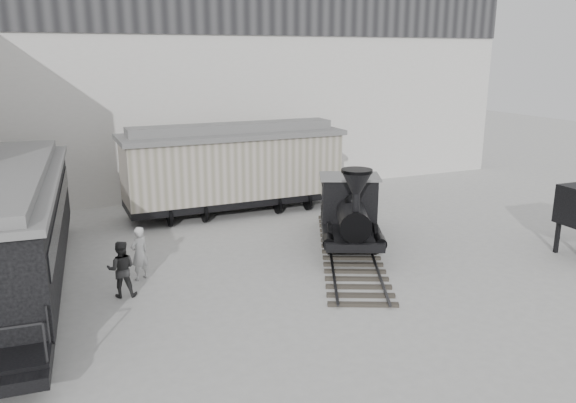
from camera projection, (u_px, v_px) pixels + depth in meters
name	position (u px, v px, depth m)	size (l,w,h in m)	color
ground	(361.00, 296.00, 16.97)	(90.00, 90.00, 0.00)	#9E9E9B
north_wall	(215.00, 85.00, 28.86)	(34.00, 2.51, 11.00)	silver
locomotive	(349.00, 215.00, 21.05)	(5.86, 9.50, 3.36)	#332F2A
boxcar	(233.00, 166.00, 25.49)	(10.03, 3.17, 4.10)	black
passenger_coach	(14.00, 229.00, 17.09)	(3.77, 13.31, 3.52)	black
visitor_a	(139.00, 253.00, 18.03)	(0.65, 0.43, 1.78)	silver
visitor_b	(121.00, 269.00, 16.77)	(0.85, 0.66, 1.74)	#2E2E2E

